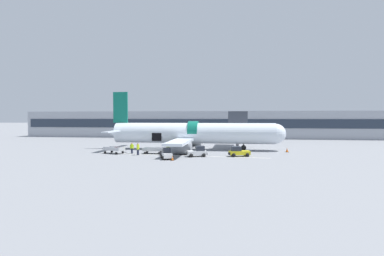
{
  "coord_description": "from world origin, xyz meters",
  "views": [
    {
      "loc": [
        10.22,
        -47.25,
        5.72
      ],
      "look_at": [
        2.83,
        3.93,
        3.9
      ],
      "focal_mm": 28.0,
      "sensor_mm": 36.0,
      "label": 1
    }
  ],
  "objects_px": {
    "baggage_cart_loading": "(153,151)",
    "baggage_cart_queued": "(115,150)",
    "baggage_tug_mid": "(198,152)",
    "suitcase_on_tarmac_upright": "(161,154)",
    "ground_crew_loader_b": "(168,147)",
    "ground_crew_driver": "(132,148)",
    "baggage_tug_lead": "(167,154)",
    "baggage_tug_rear": "(239,152)",
    "ground_crew_loader_a": "(138,149)",
    "airplane": "(191,134)"
  },
  "relations": [
    {
      "from": "ground_crew_loader_b",
      "to": "ground_crew_loader_a",
      "type": "bearing_deg",
      "value": -128.15
    },
    {
      "from": "ground_crew_loader_a",
      "to": "ground_crew_loader_b",
      "type": "xyz_separation_m",
      "value": [
        3.65,
        4.65,
        -0.06
      ]
    },
    {
      "from": "baggage_tug_lead",
      "to": "ground_crew_loader_a",
      "type": "height_order",
      "value": "ground_crew_loader_a"
    },
    {
      "from": "airplane",
      "to": "baggage_tug_lead",
      "type": "height_order",
      "value": "airplane"
    },
    {
      "from": "ground_crew_driver",
      "to": "ground_crew_loader_b",
      "type": "bearing_deg",
      "value": 29.98
    },
    {
      "from": "airplane",
      "to": "baggage_cart_queued",
      "type": "height_order",
      "value": "airplane"
    },
    {
      "from": "baggage_cart_loading",
      "to": "suitcase_on_tarmac_upright",
      "type": "relative_size",
      "value": 6.25
    },
    {
      "from": "baggage_tug_rear",
      "to": "suitcase_on_tarmac_upright",
      "type": "bearing_deg",
      "value": -176.76
    },
    {
      "from": "baggage_tug_rear",
      "to": "ground_crew_loader_a",
      "type": "relative_size",
      "value": 1.79
    },
    {
      "from": "airplane",
      "to": "ground_crew_driver",
      "type": "relative_size",
      "value": 18.46
    },
    {
      "from": "baggage_tug_mid",
      "to": "baggage_tug_rear",
      "type": "distance_m",
      "value": 6.05
    },
    {
      "from": "baggage_tug_mid",
      "to": "baggage_tug_rear",
      "type": "bearing_deg",
      "value": 10.52
    },
    {
      "from": "ground_crew_driver",
      "to": "baggage_tug_mid",
      "type": "bearing_deg",
      "value": -11.14
    },
    {
      "from": "airplane",
      "to": "baggage_cart_queued",
      "type": "xyz_separation_m",
      "value": [
        -11.13,
        -7.49,
        -2.3
      ]
    },
    {
      "from": "ground_crew_loader_a",
      "to": "baggage_cart_queued",
      "type": "bearing_deg",
      "value": 163.23
    },
    {
      "from": "ground_crew_loader_b",
      "to": "suitcase_on_tarmac_upright",
      "type": "height_order",
      "value": "ground_crew_loader_b"
    },
    {
      "from": "suitcase_on_tarmac_upright",
      "to": "baggage_cart_queued",
      "type": "bearing_deg",
      "value": 170.55
    },
    {
      "from": "airplane",
      "to": "baggage_tug_mid",
      "type": "relative_size",
      "value": 10.4
    },
    {
      "from": "baggage_cart_queued",
      "to": "ground_crew_driver",
      "type": "relative_size",
      "value": 2.4
    },
    {
      "from": "baggage_tug_mid",
      "to": "baggage_cart_loading",
      "type": "relative_size",
      "value": 0.75
    },
    {
      "from": "baggage_tug_mid",
      "to": "suitcase_on_tarmac_upright",
      "type": "height_order",
      "value": "baggage_tug_mid"
    },
    {
      "from": "baggage_cart_loading",
      "to": "ground_crew_loader_b",
      "type": "height_order",
      "value": "ground_crew_loader_b"
    },
    {
      "from": "ground_crew_loader_b",
      "to": "baggage_tug_rear",
      "type": "bearing_deg",
      "value": -19.23
    },
    {
      "from": "airplane",
      "to": "baggage_tug_lead",
      "type": "bearing_deg",
      "value": -96.91
    },
    {
      "from": "baggage_tug_lead",
      "to": "baggage_cart_loading",
      "type": "distance_m",
      "value": 6.77
    },
    {
      "from": "baggage_tug_mid",
      "to": "baggage_cart_loading",
      "type": "xyz_separation_m",
      "value": [
        -7.38,
        2.56,
        -0.19
      ]
    },
    {
      "from": "airplane",
      "to": "baggage_tug_lead",
      "type": "xyz_separation_m",
      "value": [
        -1.51,
        -12.46,
        -2.21
      ]
    },
    {
      "from": "ground_crew_loader_b",
      "to": "suitcase_on_tarmac_upright",
      "type": "relative_size",
      "value": 2.6
    },
    {
      "from": "ground_crew_loader_a",
      "to": "airplane",
      "type": "bearing_deg",
      "value": 51.95
    },
    {
      "from": "baggage_cart_loading",
      "to": "baggage_cart_queued",
      "type": "bearing_deg",
      "value": -172.43
    },
    {
      "from": "ground_crew_loader_b",
      "to": "ground_crew_driver",
      "type": "distance_m",
      "value": 6.0
    },
    {
      "from": "baggage_cart_queued",
      "to": "ground_crew_loader_a",
      "type": "relative_size",
      "value": 2.27
    },
    {
      "from": "baggage_tug_lead",
      "to": "ground_crew_loader_b",
      "type": "xyz_separation_m",
      "value": [
        -1.71,
        8.33,
        0.27
      ]
    },
    {
      "from": "baggage_tug_mid",
      "to": "ground_crew_loader_a",
      "type": "xyz_separation_m",
      "value": [
        -9.2,
        0.47,
        0.31
      ]
    },
    {
      "from": "baggage_tug_mid",
      "to": "baggage_cart_loading",
      "type": "height_order",
      "value": "baggage_tug_mid"
    },
    {
      "from": "airplane",
      "to": "baggage_tug_rear",
      "type": "relative_size",
      "value": 9.72
    },
    {
      "from": "baggage_tug_mid",
      "to": "baggage_tug_rear",
      "type": "height_order",
      "value": "baggage_tug_mid"
    },
    {
      "from": "baggage_cart_queued",
      "to": "ground_crew_driver",
      "type": "height_order",
      "value": "ground_crew_driver"
    },
    {
      "from": "baggage_cart_loading",
      "to": "baggage_tug_mid",
      "type": "bearing_deg",
      "value": -19.15
    },
    {
      "from": "baggage_tug_lead",
      "to": "baggage_cart_queued",
      "type": "xyz_separation_m",
      "value": [
        -9.62,
        4.97,
        -0.09
      ]
    },
    {
      "from": "baggage_tug_rear",
      "to": "baggage_cart_queued",
      "type": "distance_m",
      "value": 19.42
    },
    {
      "from": "ground_crew_driver",
      "to": "suitcase_on_tarmac_upright",
      "type": "relative_size",
      "value": 2.62
    },
    {
      "from": "baggage_tug_lead",
      "to": "suitcase_on_tarmac_upright",
      "type": "distance_m",
      "value": 4.09
    },
    {
      "from": "baggage_tug_rear",
      "to": "ground_crew_driver",
      "type": "xyz_separation_m",
      "value": [
        -16.7,
        1.01,
        0.28
      ]
    },
    {
      "from": "baggage_tug_mid",
      "to": "baggage_cart_queued",
      "type": "height_order",
      "value": "baggage_tug_mid"
    },
    {
      "from": "baggage_tug_lead",
      "to": "baggage_cart_loading",
      "type": "height_order",
      "value": "baggage_tug_lead"
    },
    {
      "from": "baggage_tug_rear",
      "to": "suitcase_on_tarmac_upright",
      "type": "height_order",
      "value": "baggage_tug_rear"
    },
    {
      "from": "baggage_cart_loading",
      "to": "baggage_tug_lead",
      "type": "bearing_deg",
      "value": -58.55
    },
    {
      "from": "baggage_tug_rear",
      "to": "ground_crew_driver",
      "type": "relative_size",
      "value": 1.9
    },
    {
      "from": "ground_crew_loader_b",
      "to": "baggage_tug_mid",
      "type": "bearing_deg",
      "value": -42.65
    }
  ]
}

